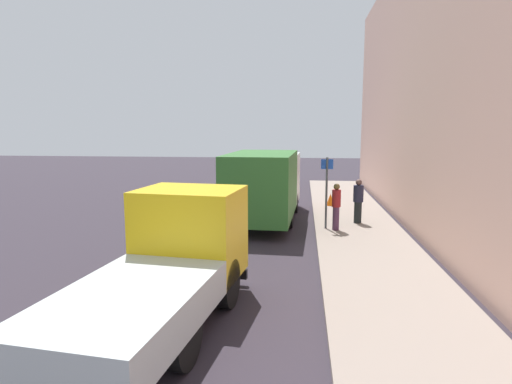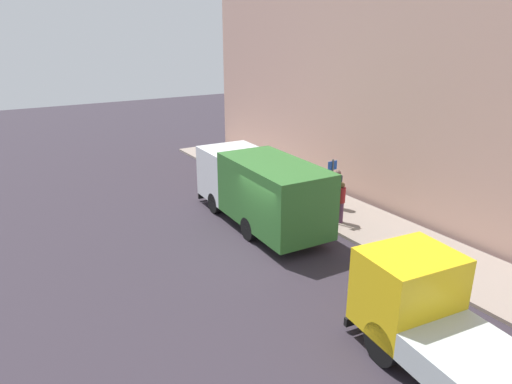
% 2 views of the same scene
% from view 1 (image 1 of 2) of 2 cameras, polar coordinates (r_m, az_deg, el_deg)
% --- Properties ---
extents(ground, '(80.00, 80.00, 0.00)m').
position_cam_1_polar(ground, '(16.21, -2.81, -5.15)').
color(ground, '#302932').
extents(sidewalk, '(3.23, 30.00, 0.12)m').
position_cam_1_polar(sidewalk, '(16.14, 13.65, -5.23)').
color(sidewalk, gray).
rests_on(sidewalk, ground).
extents(building_facade, '(0.50, 30.00, 10.97)m').
position_cam_1_polar(building_facade, '(16.20, 22.00, 13.77)').
color(building_facade, '#CFA08E').
rests_on(building_facade, ground).
extents(large_utility_truck, '(2.73, 7.35, 2.88)m').
position_cam_1_polar(large_utility_truck, '(17.63, 1.30, 1.26)').
color(large_utility_truck, silver).
rests_on(large_utility_truck, ground).
extents(small_flatbed_truck, '(2.84, 5.92, 2.50)m').
position_cam_1_polar(small_flatbed_truck, '(8.79, -11.50, -9.21)').
color(small_flatbed_truck, yellow).
rests_on(small_flatbed_truck, ground).
extents(pedestrian_walking, '(0.54, 0.54, 1.73)m').
position_cam_1_polar(pedestrian_walking, '(17.25, 13.42, -1.06)').
color(pedestrian_walking, black).
rests_on(pedestrian_walking, sidewalk).
extents(pedestrian_standing, '(0.45, 0.45, 1.72)m').
position_cam_1_polar(pedestrian_standing, '(15.89, 10.60, -1.74)').
color(pedestrian_standing, '#512F4C').
rests_on(pedestrian_standing, sidewalk).
extents(traffic_cone_orange, '(0.41, 0.41, 0.58)m').
position_cam_1_polar(traffic_cone_orange, '(20.98, 9.85, -0.98)').
color(traffic_cone_orange, orange).
rests_on(traffic_cone_orange, sidewalk).
extents(street_sign_post, '(0.44, 0.08, 2.65)m').
position_cam_1_polar(street_sign_post, '(15.99, 9.36, 0.67)').
color(street_sign_post, '#4C5156').
rests_on(street_sign_post, sidewalk).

